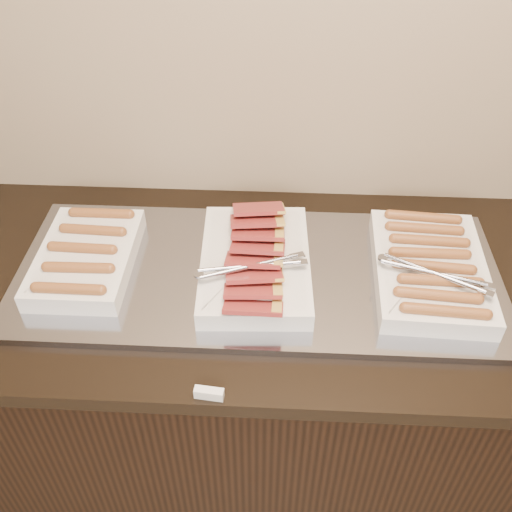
% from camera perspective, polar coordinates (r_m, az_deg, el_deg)
% --- Properties ---
extents(counter, '(2.06, 0.76, 0.90)m').
position_cam_1_polar(counter, '(1.77, 0.06, -12.59)').
color(counter, black).
rests_on(counter, ground).
extents(warming_tray, '(1.20, 0.50, 0.02)m').
position_cam_1_polar(warming_tray, '(1.43, 0.20, -1.81)').
color(warming_tray, '#92949F').
rests_on(warming_tray, counter).
extents(dish_left, '(0.23, 0.34, 0.07)m').
position_cam_1_polar(dish_left, '(1.48, -16.59, -0.06)').
color(dish_left, silver).
rests_on(dish_left, warming_tray).
extents(dish_center, '(0.28, 0.42, 0.09)m').
position_cam_1_polar(dish_center, '(1.40, -0.10, -0.62)').
color(dish_center, silver).
rests_on(dish_center, warming_tray).
extents(dish_right, '(0.28, 0.40, 0.08)m').
position_cam_1_polar(dish_right, '(1.44, 17.00, -1.18)').
color(dish_right, silver).
rests_on(dish_right, warming_tray).
extents(label_holder, '(0.06, 0.02, 0.02)m').
position_cam_1_polar(label_holder, '(1.20, -4.72, -13.53)').
color(label_holder, silver).
rests_on(label_holder, counter).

